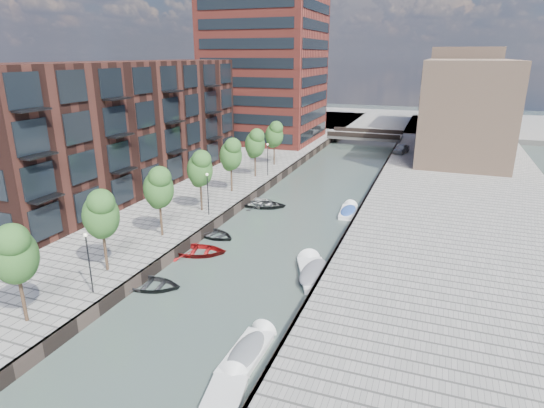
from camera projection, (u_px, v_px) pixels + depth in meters
The scene contains 31 objects.
water at pixel (322, 188), 55.95m from camera, with size 300.00×300.00×0.00m, color #38473F.
quay_left at pixel (87, 162), 67.63m from camera, with size 60.00×140.00×1.00m, color gray.
quay_right at pixel (462, 198), 50.54m from camera, with size 20.00×140.00×1.00m, color gray.
quay_wall_left at pixel (276, 180), 57.80m from camera, with size 0.25×140.00×1.00m, color #332823.
quay_wall_right at pixel (372, 189), 53.79m from camera, with size 0.25×140.00×1.00m, color #332823.
far_closure at pixel (384, 121), 109.26m from camera, with size 80.00×40.00×1.00m, color gray.
apartment_block at pixel (130, 126), 51.11m from camera, with size 8.00×38.00×14.00m, color black.
tower at pixel (266, 53), 78.81m from camera, with size 18.00×18.00×30.00m, color maroon.
tan_block_near at pixel (465, 109), 67.79m from camera, with size 12.00×25.00×14.00m, color #A27C63.
tan_block_far at pixel (461, 90), 90.65m from camera, with size 12.00×20.00×16.00m, color #A27C63.
bridge at pixel (365, 136), 84.03m from camera, with size 13.00×6.00×1.30m.
tree_0 at pixel (14, 252), 25.00m from camera, with size 2.50×2.50×5.95m.
tree_1 at pixel (101, 213), 31.24m from camera, with size 2.50×2.50×5.95m.
tree_2 at pixel (158, 187), 37.48m from camera, with size 2.50×2.50×5.95m.
tree_3 at pixel (200, 168), 43.72m from camera, with size 2.50×2.50×5.95m.
tree_4 at pixel (231, 154), 49.95m from camera, with size 2.50×2.50×5.95m.
tree_5 at pixel (255, 143), 56.19m from camera, with size 2.50×2.50×5.95m.
tree_6 at pixel (274, 134), 62.43m from camera, with size 2.50×2.50×5.95m.
lamp_0 at pixel (88, 257), 28.70m from camera, with size 0.24×0.24×4.12m.
lamp_1 at pixel (208, 190), 42.96m from camera, with size 0.24×0.24×4.12m.
lamp_2 at pixel (268, 156), 57.22m from camera, with size 0.24×0.24×4.12m.
sloop_0 at pixel (150, 288), 32.10m from camera, with size 3.25×4.55×0.94m, color black.
sloop_1 at pixel (214, 236), 41.15m from camera, with size 3.12×4.37×0.90m, color black.
sloop_2 at pixel (197, 254), 37.55m from camera, with size 3.55×4.97×1.03m, color maroon.
sloop_3 at pixel (264, 204), 49.92m from camera, with size 3.04×4.26×0.88m, color #B3B3B1.
sloop_4 at pixel (264, 207), 49.06m from camera, with size 3.41×4.77×0.99m, color black.
motorboat_1 at pixel (250, 350), 25.02m from camera, with size 1.75×4.79×1.59m.
motorboat_2 at pixel (223, 403), 21.31m from camera, with size 2.61×5.31×1.69m.
motorboat_3 at pixel (349, 211), 47.23m from camera, with size 1.93×4.65×1.51m.
motorboat_4 at pixel (313, 272), 33.95m from camera, with size 3.88×5.86×1.85m.
car at pixel (401, 149), 71.00m from camera, with size 1.64×4.07×1.39m, color #ABAEB0.
Camera 1 is at (12.78, -12.57, 15.67)m, focal length 30.00 mm.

